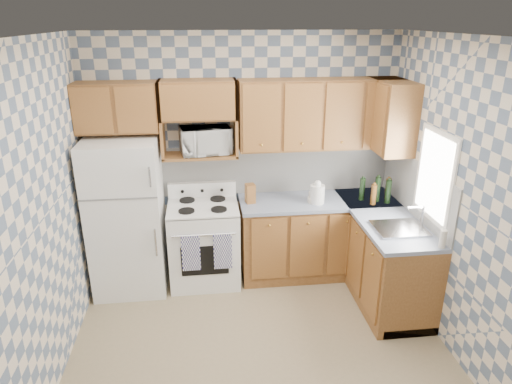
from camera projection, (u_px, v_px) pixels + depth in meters
floor at (260, 350)px, 4.14m from camera, size 3.40×3.40×0.00m
back_wall at (243, 157)px, 5.13m from camera, size 3.40×0.02×2.70m
right_wall at (461, 204)px, 3.84m from camera, size 0.02×3.20×2.70m
backsplash_back at (278, 169)px, 5.22m from camera, size 2.60×0.02×0.56m
backsplash_right at (415, 188)px, 4.63m from camera, size 0.02×1.60×0.56m
refrigerator at (127, 216)px, 4.85m from camera, size 0.75×0.70×1.68m
stove_body at (204, 244)px, 5.10m from camera, size 0.76×0.65×0.90m
cooktop at (203, 206)px, 4.94m from camera, size 0.76×0.65×0.02m
backguard at (202, 189)px, 5.16m from camera, size 0.76×0.08×0.17m
dish_towel_left at (191, 253)px, 4.74m from camera, size 0.19×0.02×0.40m
dish_towel_right at (223, 251)px, 4.78m from camera, size 0.19×0.02×0.40m
base_cabinets_back at (317, 237)px, 5.27m from camera, size 1.75×0.60×0.88m
base_cabinets_right at (381, 256)px, 4.87m from camera, size 0.60×1.60×0.88m
countertop_back at (319, 201)px, 5.10m from camera, size 1.77×0.63×0.04m
countertop_right at (385, 216)px, 4.71m from camera, size 0.63×1.60×0.04m
upper_cabinets_back at (320, 114)px, 4.89m from camera, size 1.75×0.33×0.74m
upper_cabinets_fridge at (117, 107)px, 4.61m from camera, size 0.82×0.33×0.50m
upper_cabinets_right at (390, 116)px, 4.80m from camera, size 0.33×0.70×0.74m
microwave_shelf at (200, 155)px, 4.90m from camera, size 0.80×0.33×0.03m
microwave at (205, 140)px, 4.87m from camera, size 0.57×0.43×0.29m
sink at (399, 229)px, 4.37m from camera, size 0.48×0.40×0.03m
window at (435, 176)px, 4.22m from camera, size 0.02×0.66×0.86m
bottle_0 at (377, 189)px, 4.99m from camera, size 0.06×0.06×0.28m
bottle_1 at (388, 192)px, 4.95m from camera, size 0.06×0.06×0.26m
bottle_2 at (388, 189)px, 5.05m from camera, size 0.06×0.06×0.24m
bottle_3 at (374, 195)px, 4.92m from camera, size 0.06×0.06×0.22m
bottle_4 at (362, 189)px, 5.04m from camera, size 0.06×0.06×0.25m
knife_block at (250, 193)px, 4.96m from camera, size 0.12×0.12×0.21m
electric_kettle at (317, 194)px, 4.96m from camera, size 0.16×0.16×0.20m
food_containers at (315, 197)px, 5.00m from camera, size 0.17×0.17×0.11m
soap_bottle at (443, 239)px, 4.00m from camera, size 0.06×0.06×0.17m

